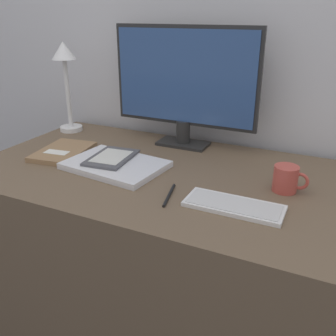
{
  "coord_description": "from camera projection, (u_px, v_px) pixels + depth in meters",
  "views": [
    {
      "loc": [
        0.5,
        -0.92,
        1.23
      ],
      "look_at": [
        0.04,
        0.04,
        0.78
      ],
      "focal_mm": 40.0,
      "sensor_mm": 36.0,
      "label": 1
    }
  ],
  "objects": [
    {
      "name": "desk_lamp",
      "position": [
        65.0,
        71.0,
        1.62
      ],
      "size": [
        0.1,
        0.1,
        0.39
      ],
      "color": "white",
      "rests_on": "desk"
    },
    {
      "name": "wall_back",
      "position": [
        216.0,
        19.0,
        1.46
      ],
      "size": [
        3.6,
        0.05,
        2.4
      ],
      "color": "silver",
      "rests_on": "ground_plane"
    },
    {
      "name": "laptop",
      "position": [
        115.0,
        165.0,
        1.31
      ],
      "size": [
        0.36,
        0.27,
        0.02
      ],
      "color": "silver",
      "rests_on": "desk"
    },
    {
      "name": "monitor",
      "position": [
        184.0,
        83.0,
        1.45
      ],
      "size": [
        0.59,
        0.11,
        0.46
      ],
      "color": "#262626",
      "rests_on": "desk"
    },
    {
      "name": "ereader",
      "position": [
        111.0,
        157.0,
        1.34
      ],
      "size": [
        0.15,
        0.21,
        0.01
      ],
      "color": "#4C4C51",
      "rests_on": "laptop"
    },
    {
      "name": "keyboard",
      "position": [
        234.0,
        206.0,
        1.05
      ],
      "size": [
        0.28,
        0.11,
        0.01
      ],
      "color": "silver",
      "rests_on": "desk"
    },
    {
      "name": "desk",
      "position": [
        168.0,
        259.0,
        1.42
      ],
      "size": [
        1.38,
        0.74,
        0.72
      ],
      "color": "brown",
      "rests_on": "ground_plane"
    },
    {
      "name": "notebook",
      "position": [
        63.0,
        152.0,
        1.44
      ],
      "size": [
        0.2,
        0.26,
        0.02
      ],
      "color": "#93704C",
      "rests_on": "desk"
    },
    {
      "name": "coffee_mug",
      "position": [
        286.0,
        179.0,
        1.13
      ],
      "size": [
        0.11,
        0.07,
        0.08
      ],
      "color": "#B7473D",
      "rests_on": "desk"
    },
    {
      "name": "pen",
      "position": [
        169.0,
        195.0,
        1.11
      ],
      "size": [
        0.04,
        0.14,
        0.01
      ],
      "color": "black",
      "rests_on": "desk"
    }
  ]
}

